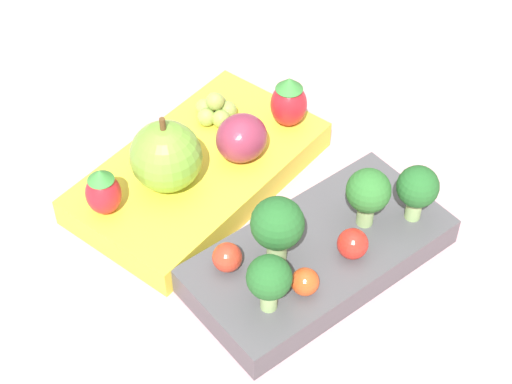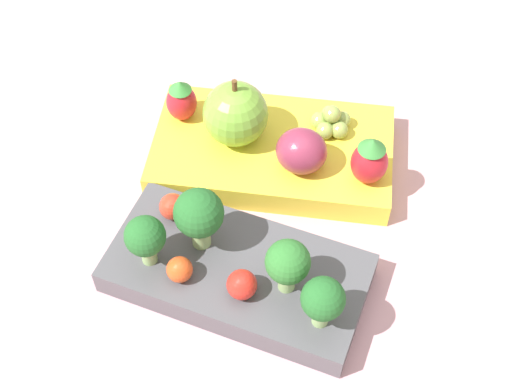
{
  "view_description": "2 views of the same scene",
  "coord_description": "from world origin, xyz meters",
  "px_view_note": "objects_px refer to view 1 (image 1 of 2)",
  "views": [
    {
      "loc": [
        0.34,
        0.33,
        0.52
      ],
      "look_at": [
        0.01,
        -0.01,
        0.04
      ],
      "focal_mm": 60.0,
      "sensor_mm": 36.0,
      "label": 1
    },
    {
      "loc": [
        -0.08,
        0.35,
        0.51
      ],
      "look_at": [
        0.01,
        -0.01,
        0.04
      ],
      "focal_mm": 50.0,
      "sensor_mm": 36.0,
      "label": 2
    }
  ],
  "objects_px": {
    "strawberry_1": "(289,102)",
    "plum": "(242,138)",
    "bento_box_fruit": "(199,172)",
    "broccoli_floret_0": "(368,193)",
    "bento_box_savoury": "(318,255)",
    "grape_cluster": "(215,110)",
    "cherry_tomato_0": "(305,282)",
    "broccoli_floret_1": "(277,225)",
    "apple": "(166,156)",
    "broccoli_floret_2": "(418,188)",
    "cherry_tomato_2": "(350,246)",
    "broccoli_floret_3": "(269,279)",
    "strawberry_0": "(103,191)",
    "cherry_tomato_1": "(227,257)"
  },
  "relations": [
    {
      "from": "apple",
      "to": "grape_cluster",
      "type": "xyz_separation_m",
      "value": [
        -0.08,
        -0.03,
        -0.02
      ]
    },
    {
      "from": "broccoli_floret_0",
      "to": "apple",
      "type": "xyz_separation_m",
      "value": [
        0.08,
        -0.14,
        -0.0
      ]
    },
    {
      "from": "broccoli_floret_1",
      "to": "broccoli_floret_2",
      "type": "xyz_separation_m",
      "value": [
        -0.11,
        0.04,
        -0.01
      ]
    },
    {
      "from": "plum",
      "to": "bento_box_fruit",
      "type": "bearing_deg",
      "value": -34.79
    },
    {
      "from": "broccoli_floret_1",
      "to": "bento_box_fruit",
      "type": "bearing_deg",
      "value": -103.78
    },
    {
      "from": "broccoli_floret_0",
      "to": "cherry_tomato_2",
      "type": "bearing_deg",
      "value": 21.85
    },
    {
      "from": "bento_box_savoury",
      "to": "cherry_tomato_0",
      "type": "distance_m",
      "value": 0.05
    },
    {
      "from": "bento_box_savoury",
      "to": "bento_box_fruit",
      "type": "xyz_separation_m",
      "value": [
        0.0,
        -0.13,
        0.0
      ]
    },
    {
      "from": "broccoli_floret_1",
      "to": "plum",
      "type": "relative_size",
      "value": 1.36
    },
    {
      "from": "cherry_tomato_1",
      "to": "broccoli_floret_2",
      "type": "bearing_deg",
      "value": 154.6
    },
    {
      "from": "broccoli_floret_1",
      "to": "grape_cluster",
      "type": "relative_size",
      "value": 1.64
    },
    {
      "from": "cherry_tomato_1",
      "to": "strawberry_0",
      "type": "xyz_separation_m",
      "value": [
        0.03,
        -0.11,
        0.01
      ]
    },
    {
      "from": "plum",
      "to": "apple",
      "type": "bearing_deg",
      "value": -16.95
    },
    {
      "from": "cherry_tomato_2",
      "to": "bento_box_savoury",
      "type": "bearing_deg",
      "value": -72.7
    },
    {
      "from": "bento_box_fruit",
      "to": "broccoli_floret_2",
      "type": "xyz_separation_m",
      "value": [
        -0.08,
        0.16,
        0.04
      ]
    },
    {
      "from": "bento_box_fruit",
      "to": "cherry_tomato_2",
      "type": "distance_m",
      "value": 0.16
    },
    {
      "from": "broccoli_floret_1",
      "to": "apple",
      "type": "bearing_deg",
      "value": -87.8
    },
    {
      "from": "broccoli_floret_2",
      "to": "broccoli_floret_3",
      "type": "height_order",
      "value": "same"
    },
    {
      "from": "bento_box_savoury",
      "to": "plum",
      "type": "bearing_deg",
      "value": -103.24
    },
    {
      "from": "strawberry_1",
      "to": "grape_cluster",
      "type": "distance_m",
      "value": 0.07
    },
    {
      "from": "broccoli_floret_3",
      "to": "strawberry_0",
      "type": "xyz_separation_m",
      "value": [
        0.02,
        -0.16,
        -0.01
      ]
    },
    {
      "from": "bento_box_fruit",
      "to": "strawberry_1",
      "type": "height_order",
      "value": "strawberry_1"
    },
    {
      "from": "cherry_tomato_0",
      "to": "strawberry_0",
      "type": "bearing_deg",
      "value": -72.24
    },
    {
      "from": "bento_box_savoury",
      "to": "broccoli_floret_0",
      "type": "relative_size",
      "value": 4.11
    },
    {
      "from": "bento_box_savoury",
      "to": "cherry_tomato_2",
      "type": "height_order",
      "value": "cherry_tomato_2"
    },
    {
      "from": "strawberry_0",
      "to": "strawberry_1",
      "type": "xyz_separation_m",
      "value": [
        -0.18,
        0.03,
        0.0
      ]
    },
    {
      "from": "broccoli_floret_1",
      "to": "apple",
      "type": "distance_m",
      "value": 0.12
    },
    {
      "from": "broccoli_floret_2",
      "to": "grape_cluster",
      "type": "bearing_deg",
      "value": -81.13
    },
    {
      "from": "broccoli_floret_3",
      "to": "plum",
      "type": "xyz_separation_m",
      "value": [
        -0.09,
        -0.13,
        -0.01
      ]
    },
    {
      "from": "cherry_tomato_1",
      "to": "strawberry_1",
      "type": "xyz_separation_m",
      "value": [
        -0.15,
        -0.08,
        0.01
      ]
    },
    {
      "from": "plum",
      "to": "grape_cluster",
      "type": "height_order",
      "value": "plum"
    },
    {
      "from": "cherry_tomato_0",
      "to": "strawberry_1",
      "type": "xyz_separation_m",
      "value": [
        -0.12,
        -0.14,
        0.01
      ]
    },
    {
      "from": "strawberry_1",
      "to": "plum",
      "type": "relative_size",
      "value": 1.09
    },
    {
      "from": "strawberry_1",
      "to": "plum",
      "type": "bearing_deg",
      "value": 1.86
    },
    {
      "from": "strawberry_1",
      "to": "bento_box_fruit",
      "type": "bearing_deg",
      "value": -12.22
    },
    {
      "from": "bento_box_fruit",
      "to": "cherry_tomato_2",
      "type": "bearing_deg",
      "value": 94.11
    },
    {
      "from": "bento_box_fruit",
      "to": "broccoli_floret_3",
      "type": "height_order",
      "value": "broccoli_floret_3"
    },
    {
      "from": "broccoli_floret_0",
      "to": "broccoli_floret_2",
      "type": "xyz_separation_m",
      "value": [
        -0.03,
        0.02,
        -0.0
      ]
    },
    {
      "from": "broccoli_floret_2",
      "to": "strawberry_1",
      "type": "height_order",
      "value": "same"
    },
    {
      "from": "broccoli_floret_0",
      "to": "cherry_tomato_1",
      "type": "bearing_deg",
      "value": -21.87
    },
    {
      "from": "broccoli_floret_3",
      "to": "strawberry_0",
      "type": "distance_m",
      "value": 0.16
    },
    {
      "from": "bento_box_savoury",
      "to": "broccoli_floret_2",
      "type": "height_order",
      "value": "broccoli_floret_2"
    },
    {
      "from": "cherry_tomato_1",
      "to": "cherry_tomato_2",
      "type": "relative_size",
      "value": 0.94
    },
    {
      "from": "bento_box_fruit",
      "to": "cherry_tomato_0",
      "type": "bearing_deg",
      "value": 76.96
    },
    {
      "from": "plum",
      "to": "grape_cluster",
      "type": "distance_m",
      "value": 0.05
    },
    {
      "from": "bento_box_savoury",
      "to": "cherry_tomato_1",
      "type": "distance_m",
      "value": 0.08
    },
    {
      "from": "bento_box_fruit",
      "to": "broccoli_floret_0",
      "type": "height_order",
      "value": "broccoli_floret_0"
    },
    {
      "from": "strawberry_0",
      "to": "strawberry_1",
      "type": "relative_size",
      "value": 0.89
    },
    {
      "from": "cherry_tomato_2",
      "to": "plum",
      "type": "xyz_separation_m",
      "value": [
        -0.02,
        -0.14,
        0.01
      ]
    },
    {
      "from": "broccoli_floret_2",
      "to": "cherry_tomato_0",
      "type": "xyz_separation_m",
      "value": [
        0.11,
        -0.01,
        -0.02
      ]
    }
  ]
}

